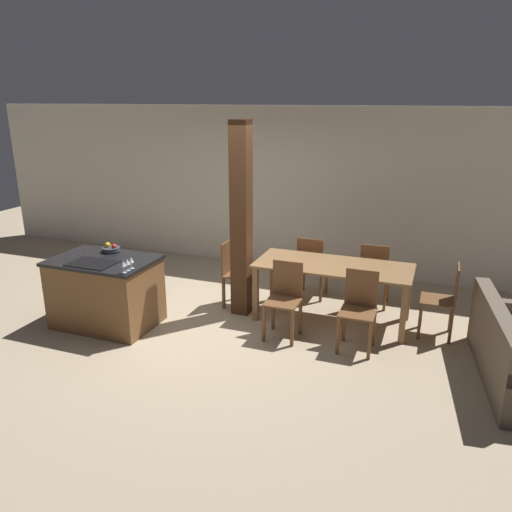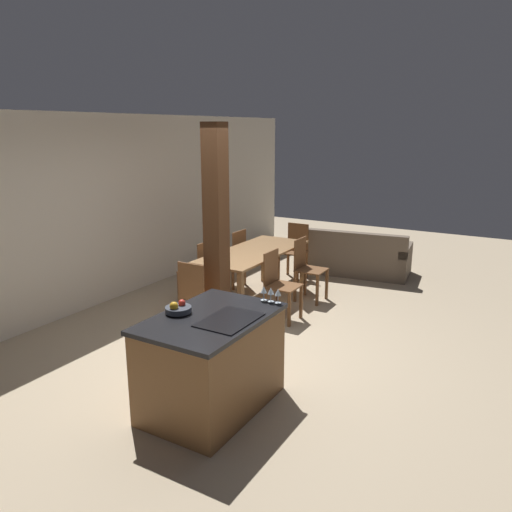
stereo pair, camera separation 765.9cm
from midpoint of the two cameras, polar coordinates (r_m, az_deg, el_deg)
ground_plane at (r=4.94m, az=-41.20°, el=-22.05°), size 16.00×16.00×0.00m
wall_back at (r=6.91m, az=-50.33°, el=-1.77°), size 11.20×0.08×2.70m
kitchen_island at (r=4.28m, az=-57.28°, el=-23.98°), size 1.29×0.88×0.90m
fruit_bowl at (r=4.32m, az=-60.11°, el=-16.82°), size 0.24×0.24×0.11m
wine_glass_near at (r=3.69m, az=-49.69°, el=-17.75°), size 0.06×0.06×0.14m
wine_glass_middle at (r=3.76m, az=-49.92°, el=-17.26°), size 0.06×0.06×0.14m
wine_glass_far at (r=3.83m, az=-50.14°, el=-16.79°), size 0.06×0.06×0.14m
dining_table at (r=5.73m, az=-30.99°, el=-8.04°), size 2.00×0.84×0.77m
dining_chair_near_left at (r=5.08m, az=-31.55°, el=-13.07°), size 0.40×0.40×0.93m
dining_chair_near_right at (r=5.49m, az=-23.26°, el=-10.01°), size 0.40×0.40×0.93m
dining_chair_far_left at (r=6.18m, az=-37.42°, el=-9.16°), size 0.40×0.40×0.93m
dining_chair_far_right at (r=6.53m, az=-30.18°, el=-6.96°), size 0.40×0.40×0.93m
dining_chair_head_end at (r=5.37m, az=-43.85°, el=-13.64°), size 0.40×0.40×0.93m
dining_chair_foot_end at (r=6.49m, az=-20.23°, el=-5.96°), size 0.40×0.40×0.93m
couch at (r=6.55m, az=-10.09°, el=-7.20°), size 1.08×1.92×0.79m
timber_post at (r=4.97m, az=-42.95°, el=-5.64°), size 0.23×0.23×2.57m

